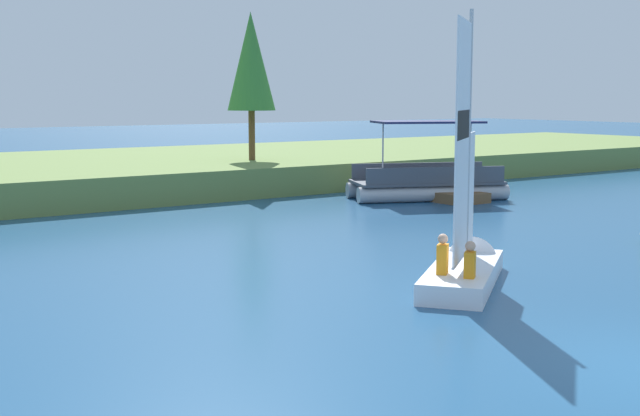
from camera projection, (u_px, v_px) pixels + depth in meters
shore_bank at (56, 176)px, 34.49m from camera, size 80.00×15.34×1.16m
shoreline_tree_centre at (251, 62)px, 34.97m from camera, size 2.05×2.05×6.27m
wooden_dock at (417, 191)px, 32.30m from camera, size 1.62×6.33×0.37m
sailboat at (467, 257)px, 17.57m from camera, size 4.34×3.73×5.98m
pontoon_boat at (427, 181)px, 31.36m from camera, size 6.23×4.38×2.96m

